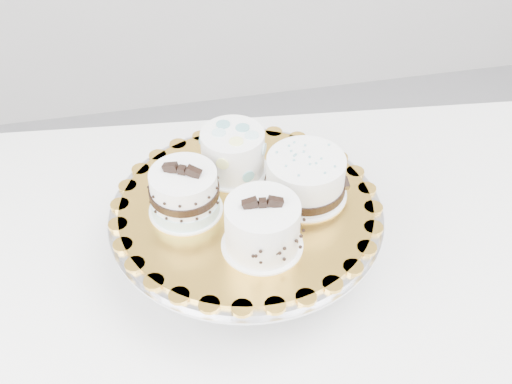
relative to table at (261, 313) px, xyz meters
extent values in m
cube|color=white|center=(0.00, 0.00, 0.05)|extent=(1.39, 1.00, 0.04)
cube|color=white|center=(0.64, 0.32, -0.33)|extent=(0.05, 0.05, 0.71)
cylinder|color=gray|center=(-0.01, 0.06, 0.07)|extent=(0.19, 0.19, 0.01)
cylinder|color=gray|center=(-0.01, 0.06, 0.12)|extent=(0.12, 0.12, 0.10)
cylinder|color=silver|center=(-0.01, 0.06, 0.17)|extent=(0.39, 0.39, 0.01)
cylinder|color=silver|center=(-0.01, 0.06, 0.17)|extent=(0.40, 0.40, 0.00)
cylinder|color=gold|center=(-0.01, 0.06, 0.18)|extent=(0.48, 0.48, 0.01)
cylinder|color=white|center=(0.00, -0.02, 0.18)|extent=(0.11, 0.11, 0.00)
cylinder|color=white|center=(0.00, -0.02, 0.22)|extent=(0.11, 0.11, 0.07)
cylinder|color=white|center=(-0.10, 0.07, 0.18)|extent=(0.11, 0.11, 0.00)
cylinder|color=white|center=(-0.10, 0.07, 0.22)|extent=(0.13, 0.13, 0.07)
cylinder|color=silver|center=(-0.10, 0.07, 0.19)|extent=(0.10, 0.10, 0.02)
cylinder|color=black|center=(-0.10, 0.07, 0.22)|extent=(0.10, 0.10, 0.01)
cylinder|color=white|center=(-0.01, 0.14, 0.18)|extent=(0.11, 0.11, 0.00)
cylinder|color=white|center=(-0.01, 0.14, 0.22)|extent=(0.10, 0.10, 0.07)
cylinder|color=white|center=(0.08, 0.07, 0.18)|extent=(0.13, 0.13, 0.00)
cylinder|color=white|center=(0.08, 0.07, 0.22)|extent=(0.11, 0.11, 0.06)
cylinder|color=black|center=(0.08, 0.07, 0.20)|extent=(0.12, 0.12, 0.01)
camera|label=1|loc=(-0.14, -0.61, 0.82)|focal=45.00mm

